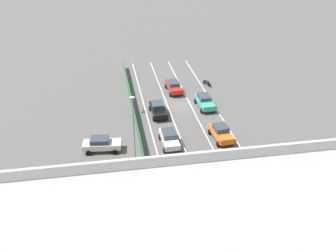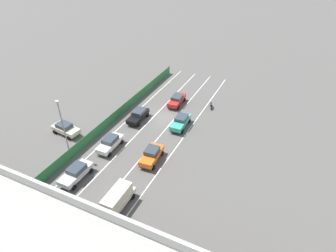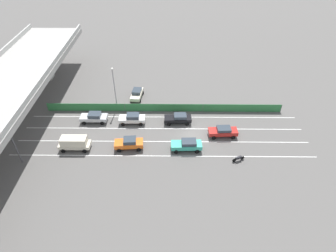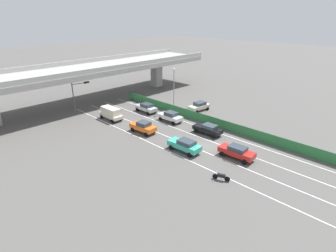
% 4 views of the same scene
% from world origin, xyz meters
% --- Properties ---
extents(ground_plane, '(300.00, 300.00, 0.00)m').
position_xyz_m(ground_plane, '(0.00, 0.00, 0.00)').
color(ground_plane, '#565451').
extents(lane_line_left_edge, '(0.14, 45.62, 0.01)m').
position_xyz_m(lane_line_left_edge, '(-4.84, 4.81, 0.00)').
color(lane_line_left_edge, silver).
rests_on(lane_line_left_edge, ground).
extents(lane_line_mid_left, '(0.14, 45.62, 0.01)m').
position_xyz_m(lane_line_mid_left, '(-1.61, 4.81, 0.00)').
color(lane_line_mid_left, silver).
rests_on(lane_line_mid_left, ground).
extents(lane_line_mid_right, '(0.14, 45.62, 0.01)m').
position_xyz_m(lane_line_mid_right, '(1.61, 4.81, 0.00)').
color(lane_line_mid_right, silver).
rests_on(lane_line_mid_right, ground).
extents(lane_line_right_edge, '(0.14, 45.62, 0.01)m').
position_xyz_m(lane_line_right_edge, '(4.84, 4.81, 0.00)').
color(lane_line_right_edge, silver).
rests_on(lane_line_right_edge, ground).
extents(elevated_overpass, '(57.64, 11.53, 7.94)m').
position_xyz_m(elevated_overpass, '(0.00, 29.62, 6.33)').
color(elevated_overpass, '#A09E99').
rests_on(elevated_overpass, ground).
extents(green_fence, '(0.10, 41.72, 1.54)m').
position_xyz_m(green_fence, '(6.59, 4.81, 0.77)').
color(green_fence, '#2D753D').
rests_on(green_fence, ground).
extents(car_taxi_orange, '(2.25, 4.43, 1.76)m').
position_xyz_m(car_taxi_orange, '(-3.07, 9.87, 0.95)').
color(car_taxi_orange, orange).
rests_on(car_taxi_orange, ground).
extents(car_van_cream, '(2.04, 4.70, 2.14)m').
position_xyz_m(car_van_cream, '(-3.34, 18.05, 1.22)').
color(car_van_cream, beige).
rests_on(car_van_cream, ground).
extents(car_sedan_red, '(2.11, 4.65, 1.64)m').
position_xyz_m(car_sedan_red, '(-0.10, -4.75, 0.92)').
color(car_sedan_red, red).
rests_on(car_sedan_red, ground).
extents(car_sedan_white, '(2.03, 4.40, 1.71)m').
position_xyz_m(car_sedan_white, '(3.18, 10.05, 0.94)').
color(car_sedan_white, white).
rests_on(car_sedan_white, ground).
extents(car_sedan_black, '(2.06, 4.59, 1.61)m').
position_xyz_m(car_sedan_black, '(3.33, 2.29, 0.90)').
color(car_sedan_black, black).
rests_on(car_sedan_black, ground).
extents(car_taxi_teal, '(2.11, 4.68, 1.68)m').
position_xyz_m(car_taxi_teal, '(-3.35, 1.13, 0.93)').
color(car_taxi_teal, teal).
rests_on(car_taxi_teal, ground).
extents(car_sedan_silver, '(2.06, 4.51, 1.68)m').
position_xyz_m(car_sedan_silver, '(3.46, 16.57, 0.92)').
color(car_sedan_silver, '#B7BABC').
rests_on(car_sedan_silver, ground).
extents(motorcycle, '(0.89, 1.85, 0.93)m').
position_xyz_m(motorcycle, '(-5.68, -6.24, 0.46)').
color(motorcycle, black).
rests_on(motorcycle, ground).
extents(parked_sedan_cream, '(4.44, 2.36, 1.69)m').
position_xyz_m(parked_sedan_cream, '(10.96, 10.02, 0.93)').
color(parked_sedan_cream, beige).
rests_on(parked_sedan_cream, ground).
extents(traffic_light, '(3.33, 0.63, 5.76)m').
position_xyz_m(traffic_light, '(-5.23, 24.92, 4.05)').
color(traffic_light, '#47474C').
rests_on(traffic_light, ground).
extents(street_lamp, '(0.60, 0.36, 8.05)m').
position_xyz_m(street_lamp, '(7.47, 13.33, 4.81)').
color(street_lamp, gray).
rests_on(street_lamp, ground).
extents(traffic_cone, '(0.47, 0.47, 0.66)m').
position_xyz_m(traffic_cone, '(5.21, 1.22, 0.31)').
color(traffic_cone, orange).
rests_on(traffic_cone, ground).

